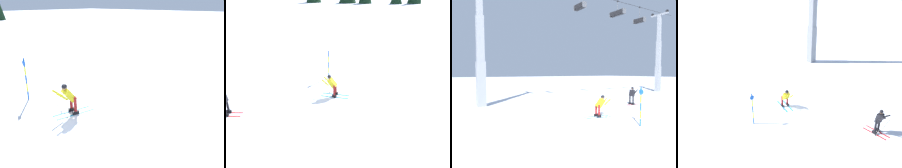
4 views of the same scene
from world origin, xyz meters
TOP-DOWN VIEW (x-y plane):
  - ground_plane at (0.00, 0.00)m, footprint 260.00×260.00m
  - skier_carving_main at (-0.70, -1.17)m, footprint 1.86×1.00m
  - lift_tower_near at (-6.63, 7.25)m, footprint 0.72×3.06m
  - trail_marker_pole at (-0.41, -4.04)m, footprint 0.07×0.28m
  - skier_distant_uphill at (5.15, 1.05)m, footprint 1.58×0.71m

SIDE VIEW (x-z plane):
  - ground_plane at x=0.00m, z-range 0.00..0.00m
  - skier_carving_main at x=-0.70m, z-range 0.03..1.61m
  - skier_distant_uphill at x=5.15m, z-range 0.11..1.75m
  - trail_marker_pole at x=-0.41m, z-range 0.08..2.21m
  - lift_tower_near at x=-6.63m, z-range -0.96..11.15m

